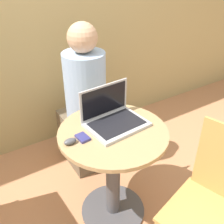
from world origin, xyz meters
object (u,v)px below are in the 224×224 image
at_px(cell_phone, 83,138).
at_px(person_seated, 84,112).
at_px(laptop, 113,117).
at_px(chair_empty, 212,206).

distance_m(cell_phone, person_seated, 0.65).
xyz_separation_m(cell_phone, person_seated, (0.28, 0.55, -0.20)).
relative_size(cell_phone, person_seated, 0.07).
bearing_deg(person_seated, laptop, -94.81).
height_order(laptop, cell_phone, laptop).
distance_m(chair_empty, person_seated, 1.18).
bearing_deg(laptop, cell_phone, -169.82).
xyz_separation_m(laptop, chair_empty, (0.22, -0.66, -0.29)).
relative_size(chair_empty, person_seated, 0.73).
xyz_separation_m(laptop, cell_phone, (-0.24, -0.04, -0.04)).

